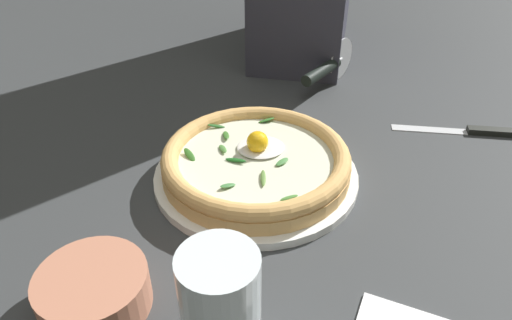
% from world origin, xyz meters
% --- Properties ---
extents(ground_plane, '(2.40, 2.40, 0.03)m').
position_xyz_m(ground_plane, '(0.00, 0.00, -0.01)').
color(ground_plane, '#343738').
rests_on(ground_plane, ground).
extents(pizza_plate, '(0.29, 0.29, 0.01)m').
position_xyz_m(pizza_plate, '(0.04, -0.01, 0.01)').
color(pizza_plate, white).
rests_on(pizza_plate, ground).
extents(pizza, '(0.26, 0.26, 0.05)m').
position_xyz_m(pizza, '(0.04, -0.01, 0.03)').
color(pizza, tan).
rests_on(pizza, pizza_plate).
extents(side_bowl, '(0.11, 0.11, 0.04)m').
position_xyz_m(side_bowl, '(-0.15, -0.20, 0.02)').
color(side_bowl, '#BC7559').
rests_on(side_bowl, ground).
extents(pizza_cutter, '(0.13, 0.13, 0.08)m').
position_xyz_m(pizza_cutter, '(0.21, 0.27, 0.04)').
color(pizza_cutter, silver).
rests_on(pizza_cutter, ground).
extents(table_knife, '(0.19, 0.07, 0.01)m').
position_xyz_m(table_knife, '(0.40, 0.07, 0.00)').
color(table_knife, silver).
rests_on(table_knife, ground).
extents(drinking_glass, '(0.07, 0.07, 0.13)m').
position_xyz_m(drinking_glass, '(-0.03, -0.28, 0.06)').
color(drinking_glass, silver).
rests_on(drinking_glass, ground).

